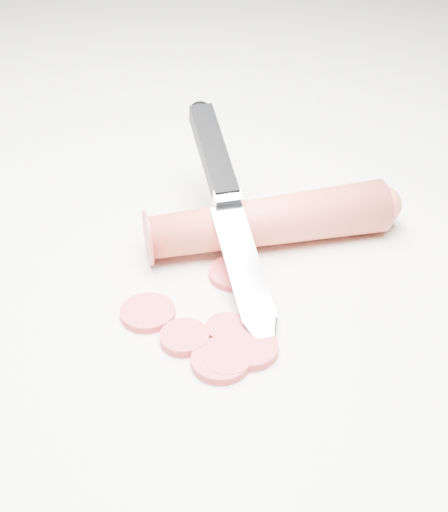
% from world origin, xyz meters
% --- Properties ---
extents(ground, '(2.40, 2.40, 0.00)m').
position_xyz_m(ground, '(0.00, 0.00, 0.00)').
color(ground, silver).
rests_on(ground, ground).
extents(carrot, '(0.18, 0.13, 0.04)m').
position_xyz_m(carrot, '(0.01, 0.05, 0.02)').
color(carrot, '#CC4731').
rests_on(carrot, ground).
extents(carrot_slice_0, '(0.03, 0.03, 0.01)m').
position_xyz_m(carrot_slice_0, '(-0.01, -0.07, 0.00)').
color(carrot_slice_0, '#C4373E').
rests_on(carrot_slice_0, ground).
extents(carrot_slice_1, '(0.04, 0.04, 0.01)m').
position_xyz_m(carrot_slice_1, '(0.02, -0.08, 0.00)').
color(carrot_slice_1, '#C4373E').
rests_on(carrot_slice_1, ground).
extents(carrot_slice_2, '(0.04, 0.04, 0.01)m').
position_xyz_m(carrot_slice_2, '(-0.00, 0.01, 0.00)').
color(carrot_slice_2, '#C4373E').
rests_on(carrot_slice_2, ground).
extents(carrot_slice_3, '(0.03, 0.03, 0.01)m').
position_xyz_m(carrot_slice_3, '(0.02, -0.08, 0.00)').
color(carrot_slice_3, '#C4373E').
rests_on(carrot_slice_3, ground).
extents(carrot_slice_4, '(0.04, 0.04, 0.01)m').
position_xyz_m(carrot_slice_4, '(0.03, -0.07, 0.00)').
color(carrot_slice_4, '#C4373E').
rests_on(carrot_slice_4, ground).
extents(carrot_slice_5, '(0.04, 0.04, 0.01)m').
position_xyz_m(carrot_slice_5, '(-0.05, -0.06, 0.00)').
color(carrot_slice_5, '#C4373E').
rests_on(carrot_slice_5, ground).
extents(carrot_slice_6, '(0.03, 0.03, 0.01)m').
position_xyz_m(carrot_slice_6, '(0.01, -0.05, 0.00)').
color(carrot_slice_6, '#C4373E').
rests_on(carrot_slice_6, ground).
extents(kitchen_knife, '(0.15, 0.21, 0.08)m').
position_xyz_m(kitchen_knife, '(-0.01, 0.03, 0.04)').
color(kitchen_knife, silver).
rests_on(kitchen_knife, ground).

